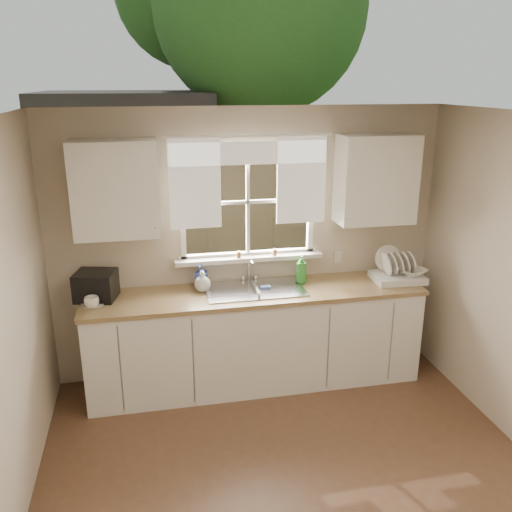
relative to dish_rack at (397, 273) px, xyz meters
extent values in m
cube|color=beige|center=(-1.36, 0.32, -0.41)|extent=(3.60, 0.02, 1.15)
cube|color=beige|center=(-1.36, 0.32, 1.34)|extent=(3.60, 0.02, 0.35)
cube|color=beige|center=(-2.56, 0.32, 0.66)|extent=(1.20, 0.02, 1.00)
cube|color=beige|center=(-0.16, 0.32, 0.66)|extent=(1.20, 0.02, 1.00)
cube|color=silver|center=(-1.36, -1.68, 1.51)|extent=(3.60, 4.00, 0.02)
cube|color=white|center=(-1.36, 0.34, 0.16)|extent=(1.30, 0.06, 0.05)
cube|color=white|center=(-1.36, 0.34, 1.16)|extent=(1.30, 0.06, 0.05)
cube|color=white|center=(-1.96, 0.34, 0.66)|extent=(0.05, 0.06, 1.05)
cube|color=white|center=(-0.76, 0.34, 0.66)|extent=(0.05, 0.06, 1.05)
cube|color=white|center=(-1.36, 0.34, 0.66)|extent=(0.03, 0.04, 1.00)
cube|color=white|center=(-1.36, 0.34, 0.66)|extent=(1.20, 0.04, 0.03)
cube|color=white|center=(-1.36, 0.28, 0.14)|extent=(1.38, 0.14, 0.04)
cylinder|color=white|center=(-1.36, 0.26, 1.26)|extent=(1.50, 0.02, 0.02)
cube|color=white|center=(-1.84, 0.27, 0.86)|extent=(0.45, 0.02, 0.80)
cube|color=white|center=(-0.88, 0.27, 0.86)|extent=(0.45, 0.02, 0.80)
cube|color=white|center=(-1.36, 0.27, 1.11)|extent=(1.40, 0.02, 0.20)
cube|color=white|center=(-1.36, 0.00, -0.55)|extent=(3.00, 0.62, 0.87)
cube|color=olive|center=(-1.36, 0.00, -0.10)|extent=(3.04, 0.65, 0.04)
cube|color=white|center=(-2.51, 0.14, 0.86)|extent=(0.70, 0.33, 0.80)
cube|color=white|center=(-0.21, 0.14, 0.86)|extent=(0.70, 0.33, 0.80)
cube|color=beige|center=(-0.48, 0.30, 0.09)|extent=(0.08, 0.01, 0.12)
cylinder|color=brown|center=(-1.12, 0.26, 0.19)|extent=(0.04, 0.04, 0.06)
cylinder|color=brown|center=(-1.46, 0.26, 0.19)|extent=(0.04, 0.04, 0.06)
cube|color=#335421|center=(-1.36, 5.32, -1.01)|extent=(20.00, 10.00, 0.02)
cube|color=olive|center=(-1.36, 3.32, -0.09)|extent=(8.00, 0.10, 1.80)
cube|color=maroon|center=(-2.56, 6.82, 0.11)|extent=(3.00, 3.00, 2.20)
cube|color=black|center=(-2.56, 6.82, 1.36)|extent=(3.20, 3.20, 0.30)
cylinder|color=#423021|center=(0.04, 6.32, 0.61)|extent=(0.36, 0.36, 3.20)
sphere|color=#214716|center=(0.04, 6.32, 3.01)|extent=(4.00, 4.00, 4.00)
cube|color=#B7B7BC|center=(-1.36, 0.03, -0.16)|extent=(0.84, 0.46, 0.18)
cube|color=#B7B7BC|center=(-1.36, 0.03, -0.07)|extent=(0.88, 0.50, 0.01)
cube|color=#B7B7BC|center=(-1.36, 0.03, -0.10)|extent=(0.02, 0.41, 0.14)
cylinder|color=silver|center=(-1.36, 0.28, 0.03)|extent=(0.03, 0.03, 0.22)
cylinder|color=silver|center=(-1.36, 0.20, 0.14)|extent=(0.02, 0.18, 0.02)
sphere|color=silver|center=(-1.42, 0.28, -0.05)|extent=(0.05, 0.05, 0.05)
sphere|color=silver|center=(-1.30, 0.28, -0.05)|extent=(0.05, 0.05, 0.05)
cube|color=silver|center=(0.00, -0.01, -0.04)|extent=(0.47, 0.37, 0.06)
cylinder|color=white|center=(-0.05, 0.11, 0.11)|extent=(0.26, 0.09, 0.25)
cylinder|color=white|center=(-0.12, 0.00, 0.10)|extent=(0.08, 0.22, 0.22)
cylinder|color=white|center=(-0.06, 0.00, 0.10)|extent=(0.08, 0.22, 0.22)
cylinder|color=white|center=(0.00, -0.01, 0.10)|extent=(0.08, 0.22, 0.22)
cylinder|color=white|center=(0.06, -0.01, 0.10)|extent=(0.08, 0.22, 0.22)
cylinder|color=white|center=(0.12, -0.01, 0.10)|extent=(0.08, 0.22, 0.22)
imported|color=white|center=(0.13, -0.05, 0.02)|extent=(0.32, 0.32, 0.06)
imported|color=#2C862B|center=(-0.90, 0.12, 0.06)|extent=(0.13, 0.13, 0.27)
imported|color=#2F48B3|center=(-1.82, 0.20, 0.03)|extent=(0.13, 0.13, 0.22)
imported|color=beige|center=(-1.82, 0.10, 0.02)|extent=(0.19, 0.19, 0.19)
cylinder|color=beige|center=(-2.76, -0.03, -0.07)|extent=(0.20, 0.20, 0.01)
imported|color=white|center=(-2.76, -0.09, -0.03)|extent=(0.14, 0.14, 0.10)
cube|color=black|center=(-2.74, 0.10, 0.05)|extent=(0.39, 0.36, 0.24)
camera|label=1|loc=(-2.27, -4.41, 1.72)|focal=38.00mm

